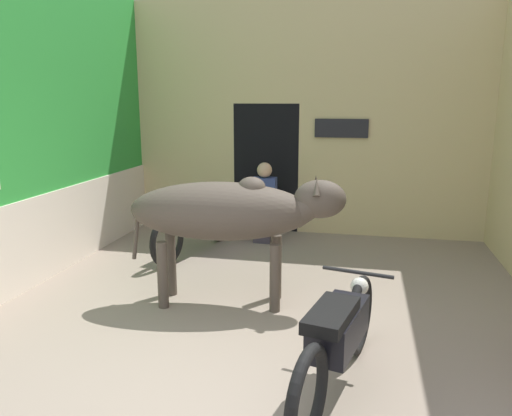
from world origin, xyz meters
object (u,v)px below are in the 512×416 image
Objects in this scene: motorcycle_near at (338,336)px; shopkeeper_seated at (264,200)px; motorcycle_far at (195,222)px; cow at (231,212)px; plastic_stool at (244,223)px.

shopkeeper_seated is (-1.34, 3.88, 0.19)m from motorcycle_near.
motorcycle_near is 1.02× the size of motorcycle_far.
motorcycle_near is at bearing -50.36° from cow.
cow reaches higher than shopkeeper_seated.
motorcycle_far is at bearing -135.48° from shopkeeper_seated.
cow is at bearing 129.64° from motorcycle_near.
cow is 1.89× the size of shopkeeper_seated.
cow is at bearing -86.76° from shopkeeper_seated.
motorcycle_near is 1.64× the size of shopkeeper_seated.
motorcycle_far is (-2.16, 3.07, -0.00)m from motorcycle_near.
cow is at bearing -79.24° from plastic_stool.
shopkeeper_seated is at bearing -23.23° from plastic_stool.
plastic_stool is (-0.49, 2.59, -0.79)m from cow.
cow is at bearing -59.42° from motorcycle_far.
cow is 1.15× the size of motorcycle_near.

